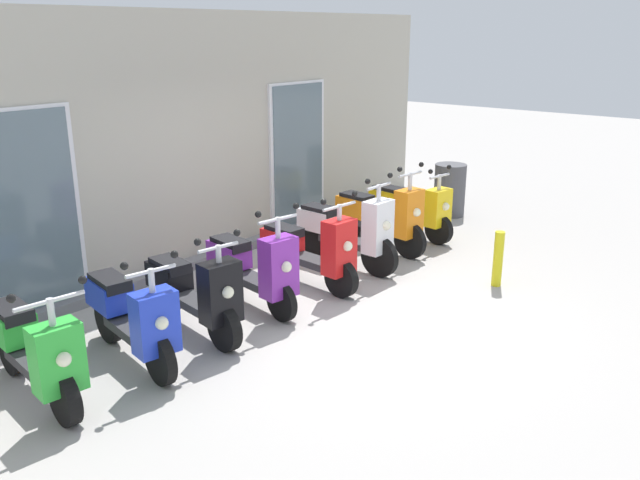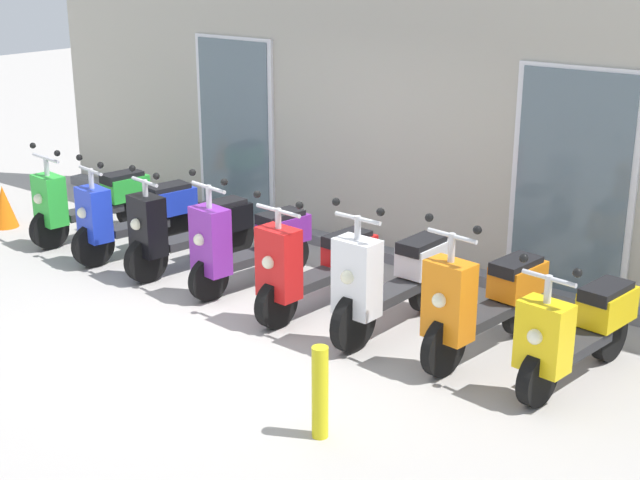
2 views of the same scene
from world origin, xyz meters
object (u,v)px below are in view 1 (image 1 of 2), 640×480
object	(u,v)px
scooter_black	(194,292)
scooter_orange	(381,216)
scooter_yellow	(410,208)
scooter_red	(310,250)
curb_bollard	(498,259)
scooter_blue	(131,316)
trash_bin	(450,190)
scooter_white	(347,231)
scooter_green	(34,349)
scooter_purple	(254,266)

from	to	relation	value
scooter_black	scooter_orange	world-z (taller)	scooter_orange
scooter_black	scooter_yellow	bearing A→B (deg)	0.80
scooter_red	scooter_yellow	distance (m)	2.54
scooter_orange	curb_bollard	distance (m)	1.93
scooter_blue	scooter_red	world-z (taller)	scooter_red
scooter_orange	trash_bin	size ratio (longest dim) A/B	1.88
scooter_blue	scooter_white	bearing A→B (deg)	0.31
scooter_blue	scooter_black	world-z (taller)	same
scooter_green	curb_bollard	size ratio (longest dim) A/B	2.29
scooter_black	scooter_yellow	distance (m)	4.32
scooter_green	scooter_white	size ratio (longest dim) A/B	0.95
scooter_green	scooter_yellow	bearing A→B (deg)	0.08
scooter_orange	scooter_yellow	distance (m)	0.82
scooter_orange	curb_bollard	size ratio (longest dim) A/B	2.36
scooter_green	scooter_black	distance (m)	1.71
scooter_blue	scooter_orange	size ratio (longest dim) A/B	0.96
scooter_blue	scooter_black	distance (m)	0.80
scooter_green	scooter_white	xyz separation A→B (m)	(4.32, -0.08, 0.05)
scooter_yellow	scooter_orange	bearing A→B (deg)	-178.61
scooter_blue	trash_bin	world-z (taller)	scooter_blue
scooter_blue	scooter_purple	bearing A→B (deg)	1.08
scooter_purple	scooter_yellow	xyz separation A→B (m)	(3.46, 0.08, -0.05)
scooter_red	scooter_white	distance (m)	0.83
scooter_orange	scooter_yellow	xyz separation A→B (m)	(0.82, 0.02, -0.06)
scooter_red	scooter_orange	world-z (taller)	scooter_orange
scooter_yellow	curb_bollard	world-z (taller)	scooter_yellow
scooter_black	curb_bollard	size ratio (longest dim) A/B	2.31
trash_bin	scooter_blue	bearing A→B (deg)	-177.86
scooter_green	scooter_black	bearing A→B (deg)	-1.74
scooter_black	scooter_white	distance (m)	2.60
scooter_black	scooter_yellow	xyz separation A→B (m)	(4.32, 0.06, -0.01)
scooter_orange	trash_bin	bearing A→B (deg)	3.94
scooter_green	scooter_white	world-z (taller)	scooter_white
scooter_white	scooter_orange	distance (m)	0.90
scooter_black	scooter_purple	size ratio (longest dim) A/B	1.07
scooter_orange	scooter_purple	bearing A→B (deg)	-178.77
scooter_red	scooter_orange	xyz separation A→B (m)	(1.72, 0.12, 0.04)
scooter_red	trash_bin	xyz separation A→B (m)	(4.02, 0.28, -0.02)
scooter_white	scooter_yellow	distance (m)	1.72
scooter_purple	scooter_green	bearing A→B (deg)	178.47
scooter_blue	scooter_purple	size ratio (longest dim) A/B	1.04
scooter_yellow	curb_bollard	bearing A→B (deg)	-119.13
scooter_yellow	scooter_green	bearing A→B (deg)	-179.92
scooter_blue	curb_bollard	bearing A→B (deg)	-24.23
scooter_green	scooter_orange	world-z (taller)	scooter_orange
curb_bollard	scooter_purple	bearing A→B (deg)	142.14
scooter_black	trash_bin	bearing A→B (deg)	1.96
scooter_blue	scooter_white	world-z (taller)	scooter_white
scooter_black	scooter_white	size ratio (longest dim) A/B	0.96
scooter_white	scooter_orange	world-z (taller)	same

